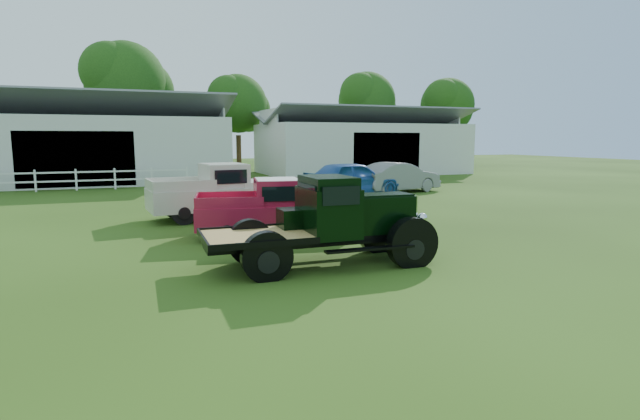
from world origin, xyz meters
name	(u,v)px	position (x,y,z in m)	size (l,w,h in m)	color
ground	(331,261)	(0.00, 0.00, 0.00)	(120.00, 120.00, 0.00)	#233A0C
shed_left	(82,140)	(-7.00, 26.00, 2.80)	(18.80, 10.20, 5.60)	#B8B8AE
shed_right	(361,142)	(14.00, 27.00, 2.60)	(16.80, 9.20, 5.20)	#B8B8AE
fence_rail	(56,180)	(-8.00, 20.00, 0.60)	(14.20, 0.16, 1.20)	white
tree_b	(127,103)	(-4.00, 34.00, 5.75)	(6.90, 6.90, 11.50)	#1B3B0E
tree_c	(238,119)	(5.00, 33.00, 4.50)	(5.40, 5.40, 9.00)	#1B3B0E
tree_d	(367,116)	(18.00, 34.00, 5.00)	(6.00, 6.00, 10.00)	#1B3B0E
tree_e	(447,119)	(26.00, 32.00, 4.75)	(5.70, 5.70, 9.50)	#1B3B0E
vintage_flatbed	(324,221)	(-0.30, -0.31, 1.02)	(5.16, 2.04, 2.04)	black
red_pickup	(274,207)	(-0.39, 3.39, 0.87)	(4.75, 1.83, 1.73)	#A71734
white_pickup	(221,191)	(-1.23, 7.39, 0.97)	(5.29, 2.05, 1.94)	beige
misc_car_blue	(352,178)	(6.27, 12.17, 0.88)	(2.07, 5.14, 1.75)	#2757A0
misc_car_grey	(398,177)	(9.20, 12.64, 0.80)	(1.70, 4.86, 1.60)	slate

